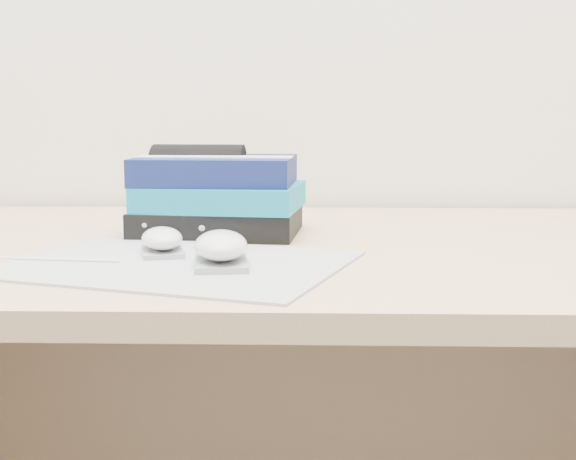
{
  "coord_description": "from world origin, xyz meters",
  "views": [
    {
      "loc": [
        -0.06,
        0.47,
        0.91
      ],
      "look_at": [
        -0.08,
        1.42,
        0.77
      ],
      "focal_mm": 50.0,
      "sensor_mm": 36.0,
      "label": 1
    }
  ],
  "objects_px": {
    "desk": "(347,387)",
    "mouse_rear": "(162,240)",
    "pouch": "(199,189)",
    "mouse_front": "(221,248)",
    "book_stack": "(219,196)"
  },
  "relations": [
    {
      "from": "mouse_rear",
      "to": "mouse_front",
      "type": "height_order",
      "value": "mouse_front"
    },
    {
      "from": "pouch",
      "to": "book_stack",
      "type": "bearing_deg",
      "value": -47.01
    },
    {
      "from": "mouse_rear",
      "to": "book_stack",
      "type": "height_order",
      "value": "book_stack"
    },
    {
      "from": "desk",
      "to": "pouch",
      "type": "relative_size",
      "value": 11.17
    },
    {
      "from": "mouse_rear",
      "to": "pouch",
      "type": "bearing_deg",
      "value": 85.9
    },
    {
      "from": "desk",
      "to": "book_stack",
      "type": "relative_size",
      "value": 6.32
    },
    {
      "from": "mouse_front",
      "to": "book_stack",
      "type": "bearing_deg",
      "value": 97.01
    },
    {
      "from": "mouse_rear",
      "to": "book_stack",
      "type": "bearing_deg",
      "value": 75.13
    },
    {
      "from": "pouch",
      "to": "mouse_rear",
      "type": "bearing_deg",
      "value": -94.1
    },
    {
      "from": "desk",
      "to": "mouse_rear",
      "type": "distance_m",
      "value": 0.4
    },
    {
      "from": "mouse_front",
      "to": "book_stack",
      "type": "height_order",
      "value": "book_stack"
    },
    {
      "from": "mouse_front",
      "to": "book_stack",
      "type": "xyz_separation_m",
      "value": [
        -0.03,
        0.26,
        0.03
      ]
    },
    {
      "from": "desk",
      "to": "mouse_front",
      "type": "distance_m",
      "value": 0.4
    },
    {
      "from": "desk",
      "to": "mouse_rear",
      "type": "height_order",
      "value": "mouse_rear"
    },
    {
      "from": "mouse_rear",
      "to": "mouse_front",
      "type": "bearing_deg",
      "value": -42.13
    }
  ]
}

